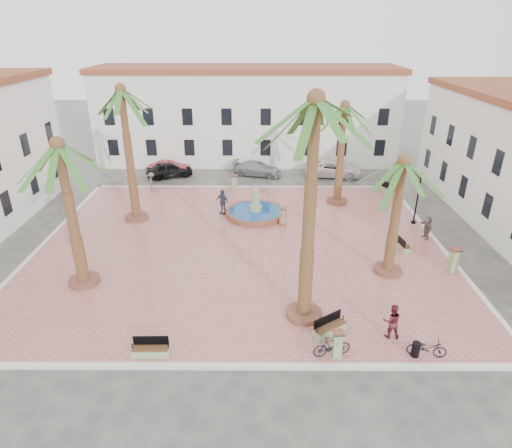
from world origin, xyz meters
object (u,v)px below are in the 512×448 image
object	(u,v)px
lamppost_e	(419,189)
car_white	(333,169)
bollard_n	(235,183)
palm_e	(402,176)
fountain	(255,212)
bicycle_a	(427,348)
bench_se	(330,329)
bicycle_b	(332,346)
lamppost_s	(308,258)
car_silver	(257,169)
palm_s	(315,125)
bollard_e	(454,260)
pedestrian_fountain_a	(283,215)
cyclist_a	(305,300)
litter_bin	(416,349)
pedestrian_east	(427,227)
bollard_se	(337,343)
pedestrian_north	(152,181)
cyclist_b	(392,321)
bench_ne	(388,189)
palm_nw	(122,104)
palm_ne	(344,117)
bench_e	(401,245)
palm_sw	(61,162)
bench_s	(151,350)
pedestrian_fountain_b	(222,202)
car_red	(170,168)

from	to	relation	value
lamppost_e	car_white	bearing A→B (deg)	110.46
bollard_n	palm_e	bearing A→B (deg)	-54.55
fountain	bicycle_a	xyz separation A→B (m)	(7.45, -14.99, 0.13)
bench_se	bicycle_a	size ratio (longest dim) A/B	1.03
car_white	bicycle_b	bearing A→B (deg)	179.03
lamppost_s	car_silver	distance (m)	21.90
palm_s	bollard_e	distance (m)	13.15
lamppost_s	pedestrian_fountain_a	bearing A→B (deg)	93.26
lamppost_s	bollard_n	bearing A→B (deg)	104.29
cyclist_a	litter_bin	bearing A→B (deg)	162.93
bicycle_b	pedestrian_east	bearing A→B (deg)	-46.60
lamppost_e	bollard_se	bearing A→B (deg)	-119.89
pedestrian_east	pedestrian_north	bearing A→B (deg)	-119.61
palm_e	pedestrian_north	xyz separation A→B (m)	(-16.71, 13.49, -5.04)
litter_bin	bicycle_a	world-z (taller)	bicycle_a
cyclist_b	car_white	world-z (taller)	cyclist_b
bollard_se	pedestrian_east	size ratio (longest dim) A/B	0.80
bench_ne	pedestrian_north	size ratio (longest dim) A/B	1.20
pedestrian_east	lamppost_s	bearing A→B (deg)	-53.53
palm_nw	pedestrian_fountain_a	size ratio (longest dim) A/B	6.16
bench_se	cyclist_b	size ratio (longest dim) A/B	1.00
palm_e	palm_ne	distance (m)	10.82
bench_e	pedestrian_north	xyz separation A→B (m)	(-18.37, 10.64, 0.54)
palm_e	cyclist_a	world-z (taller)	palm_e
palm_sw	bench_s	xyz separation A→B (m)	(5.03, -5.76, -6.70)
palm_ne	pedestrian_fountain_b	xyz separation A→B (m)	(-9.06, -2.33, -5.86)
bench_s	lamppost_s	distance (m)	8.21
car_red	palm_s	bearing A→B (deg)	-157.59
bench_e	car_white	bearing A→B (deg)	-2.09
bicycle_a	lamppost_s	bearing A→B (deg)	65.41
palm_sw	bicycle_a	world-z (taller)	palm_sw
lamppost_s	car_red	bearing A→B (deg)	116.51
lamppost_e	car_red	world-z (taller)	lamppost_e
bollard_n	litter_bin	distance (m)	22.20
palm_e	pedestrian_fountain_a	distance (m)	9.96
fountain	car_silver	distance (m)	9.95
palm_ne	lamppost_s	world-z (taller)	palm_ne
bench_ne	car_silver	bearing A→B (deg)	36.15
cyclist_b	pedestrian_fountain_a	distance (m)	12.83
palm_sw	bollard_n	distance (m)	17.64
pedestrian_north	car_white	xyz separation A→B (m)	(16.34, 4.23, -0.20)
palm_nw	palm_s	world-z (taller)	palm_s
lamppost_e	cyclist_a	bearing A→B (deg)	-129.68
bicycle_a	bollard_n	bearing A→B (deg)	33.86
palm_s	bench_se	bearing A→B (deg)	-50.75
bollard_se	pedestrian_east	world-z (taller)	pedestrian_east
bench_se	bollard_se	size ratio (longest dim) A/B	1.33
palm_nw	palm_e	xyz separation A→B (m)	(16.50, -7.42, -2.46)
bench_se	lamppost_s	world-z (taller)	lamppost_s
lamppost_e	bollard_se	size ratio (longest dim) A/B	2.95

